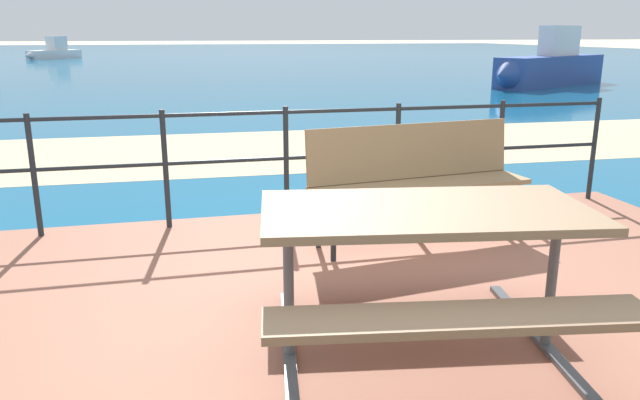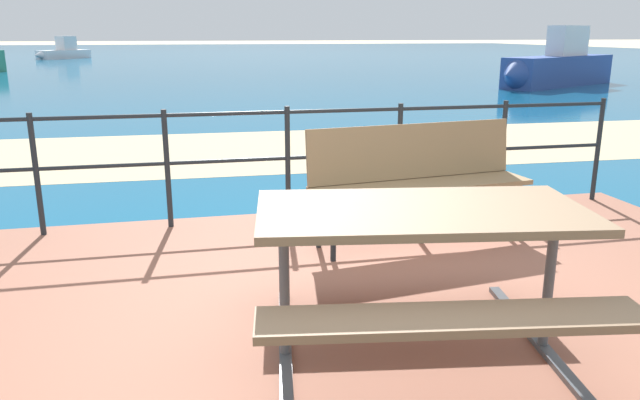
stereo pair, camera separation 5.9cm
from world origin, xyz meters
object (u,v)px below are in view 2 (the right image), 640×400
Objects in this scene: park_bench at (417,171)px; boat_near at (63,51)px; boat_mid at (558,67)px; picnic_table at (421,242)px.

boat_near is at bearing 95.72° from park_bench.
boat_near is 30.96m from boat_mid.
boat_mid is (18.30, -24.98, 0.15)m from boat_near.
park_bench is at bearing 52.73° from boat_near.
picnic_table is 17.75m from boat_mid.
picnic_table is 0.50× the size of boat_near.
boat_mid reaches higher than picnic_table.
picnic_table is 0.34× the size of boat_mid.
boat_near is (-8.78, 37.85, -0.15)m from park_bench.
boat_mid is at bearing 75.91° from boat_near.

